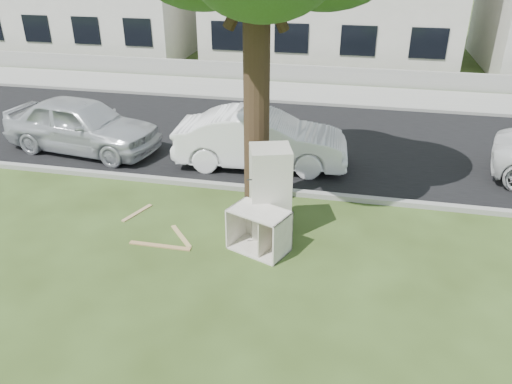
% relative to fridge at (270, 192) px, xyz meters
% --- Properties ---
extents(ground, '(120.00, 120.00, 0.00)m').
position_rel_fridge_xyz_m(ground, '(-0.10, -0.72, -0.92)').
color(ground, '#2E3F16').
extents(road, '(120.00, 7.00, 0.01)m').
position_rel_fridge_xyz_m(road, '(-0.10, 5.28, -0.92)').
color(road, black).
rests_on(road, ground).
extents(kerb_near, '(120.00, 0.18, 0.12)m').
position_rel_fridge_xyz_m(kerb_near, '(-0.10, 1.73, -0.92)').
color(kerb_near, gray).
rests_on(kerb_near, ground).
extents(kerb_far, '(120.00, 0.18, 0.12)m').
position_rel_fridge_xyz_m(kerb_far, '(-0.10, 8.83, -0.92)').
color(kerb_far, gray).
rests_on(kerb_far, ground).
extents(sidewalk, '(120.00, 2.80, 0.01)m').
position_rel_fridge_xyz_m(sidewalk, '(-0.10, 10.28, -0.92)').
color(sidewalk, gray).
rests_on(sidewalk, ground).
extents(low_wall, '(120.00, 0.15, 0.70)m').
position_rel_fridge_xyz_m(low_wall, '(-0.10, 11.88, -0.57)').
color(low_wall, gray).
rests_on(low_wall, ground).
extents(fridge, '(0.93, 0.90, 1.84)m').
position_rel_fridge_xyz_m(fridge, '(0.00, 0.00, 0.00)').
color(fridge, silver).
rests_on(fridge, ground).
extents(cabinet, '(1.26, 1.03, 0.85)m').
position_rel_fridge_xyz_m(cabinet, '(-0.08, -0.66, -0.50)').
color(cabinet, silver).
rests_on(cabinet, ground).
extents(plank_a, '(1.24, 0.10, 0.02)m').
position_rel_fridge_xyz_m(plank_a, '(-1.98, -0.96, -0.91)').
color(plank_a, tan).
rests_on(plank_a, ground).
extents(plank_b, '(0.67, 0.76, 0.02)m').
position_rel_fridge_xyz_m(plank_b, '(-1.70, -0.54, -0.91)').
color(plank_b, tan).
rests_on(plank_b, ground).
extents(plank_c, '(0.38, 0.84, 0.02)m').
position_rel_fridge_xyz_m(plank_c, '(-2.95, 0.17, -0.91)').
color(plank_c, tan).
rests_on(plank_c, ground).
extents(car_center, '(4.50, 1.87, 1.45)m').
position_rel_fridge_xyz_m(car_center, '(-0.84, 3.25, -0.20)').
color(car_center, white).
rests_on(car_center, ground).
extents(car_left, '(4.58, 2.35, 1.49)m').
position_rel_fridge_xyz_m(car_left, '(-5.88, 3.26, -0.17)').
color(car_left, '#BABDC2').
rests_on(car_left, ground).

